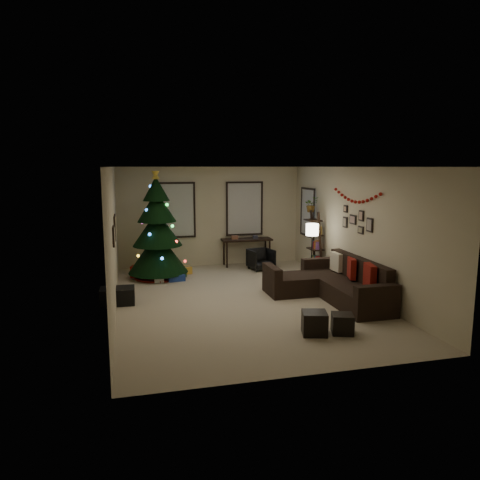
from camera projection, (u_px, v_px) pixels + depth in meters
name	position (u px, v px, depth m)	size (l,w,h in m)	color
floor	(242.00, 300.00, 9.30)	(7.00, 7.00, 0.00)	tan
ceiling	(243.00, 167.00, 8.87)	(7.00, 7.00, 0.00)	white
wall_back	(211.00, 217.00, 12.44)	(5.00, 5.00, 0.00)	beige
wall_front	(312.00, 275.00, 5.74)	(5.00, 5.00, 0.00)	beige
wall_left	(113.00, 240.00, 8.48)	(7.00, 7.00, 0.00)	beige
wall_right	(356.00, 231.00, 9.69)	(7.00, 7.00, 0.00)	beige
window_back_left	(176.00, 210.00, 12.15)	(1.05, 0.06, 1.50)	#728CB2
window_back_right	(244.00, 209.00, 12.61)	(1.05, 0.06, 1.50)	#728CB2
window_right_wall	(308.00, 212.00, 12.10)	(0.06, 0.90, 1.30)	#728CB2
christmas_tree	(157.00, 233.00, 11.03)	(1.45, 1.45, 2.70)	black
presents	(167.00, 273.00, 11.17)	(1.50, 1.01, 0.28)	maroon
sofa	(333.00, 285.00, 9.40)	(1.84, 2.68, 0.86)	black
pillow_red_a	(370.00, 276.00, 8.64)	(0.12, 0.46, 0.46)	maroon
pillow_red_b	(352.00, 268.00, 9.33)	(0.11, 0.42, 0.42)	maroon
pillow_cream	(337.00, 262.00, 9.99)	(0.11, 0.40, 0.40)	beige
ottoman_near	(314.00, 323.00, 7.38)	(0.39, 0.39, 0.37)	black
ottoman_far	(342.00, 324.00, 7.42)	(0.34, 0.34, 0.32)	black
desk	(247.00, 242.00, 12.51)	(1.37, 0.49, 0.74)	black
desk_chair	(261.00, 259.00, 12.00)	(0.55, 0.51, 0.56)	black
bookshelf	(316.00, 245.00, 11.26)	(0.30, 0.48, 1.63)	black
potted_plant	(311.00, 202.00, 11.45)	(0.45, 0.39, 0.50)	#4C4C4C
floor_lamp	(312.00, 233.00, 10.58)	(0.29, 0.29, 1.39)	black
art_map	(115.00, 227.00, 9.37)	(0.04, 0.60, 0.50)	black
art_abstract	(114.00, 236.00, 8.18)	(0.04, 0.45, 0.35)	black
gallery	(357.00, 221.00, 9.58)	(0.03, 1.25, 0.54)	black
garland	(356.00, 196.00, 9.53)	(0.08, 1.90, 0.30)	#A5140C
stocking_left	(205.00, 215.00, 12.50)	(0.20, 0.05, 0.36)	#990F0C
stocking_right	(217.00, 210.00, 12.52)	(0.20, 0.05, 0.36)	#990F0C
storage_bin	(117.00, 296.00, 9.00)	(0.67, 0.44, 0.33)	black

